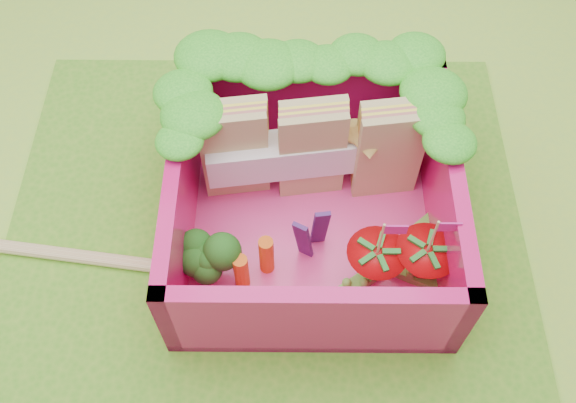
% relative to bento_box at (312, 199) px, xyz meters
% --- Properties ---
extents(ground, '(14.00, 14.00, 0.00)m').
position_rel_bento_box_xyz_m(ground, '(-0.23, -0.13, -0.31)').
color(ground, '#B3DE3E').
rests_on(ground, ground).
extents(placemat, '(2.60, 2.60, 0.03)m').
position_rel_bento_box_xyz_m(placemat, '(-0.23, -0.13, -0.29)').
color(placemat, '#56A325').
rests_on(placemat, ground).
extents(bento_floor, '(1.30, 1.30, 0.05)m').
position_rel_bento_box_xyz_m(bento_floor, '(0.00, -0.00, -0.25)').
color(bento_floor, '#EE3C8C').
rests_on(bento_floor, placemat).
extents(bento_box, '(1.30, 1.30, 0.55)m').
position_rel_bento_box_xyz_m(bento_box, '(0.00, 0.00, 0.00)').
color(bento_box, '#E31368').
rests_on(bento_box, placemat).
extents(lettuce_ruffle, '(1.43, 0.76, 0.11)m').
position_rel_bento_box_xyz_m(lettuce_ruffle, '(0.00, 0.46, 0.33)').
color(lettuce_ruffle, '#219C1C').
rests_on(lettuce_ruffle, bento_box).
extents(sandwich_stack, '(1.08, 0.31, 0.57)m').
position_rel_bento_box_xyz_m(sandwich_stack, '(0.01, 0.25, 0.05)').
color(sandwich_stack, tan).
rests_on(sandwich_stack, bento_floor).
extents(broccoli, '(0.31, 0.31, 0.24)m').
position_rel_bento_box_xyz_m(broccoli, '(-0.49, -0.26, -0.06)').
color(broccoli, '#689146').
rests_on(broccoli, bento_floor).
extents(carrot_sticks, '(0.18, 0.15, 0.25)m').
position_rel_bento_box_xyz_m(carrot_sticks, '(-0.27, -0.29, -0.10)').
color(carrot_sticks, '#D95612').
rests_on(carrot_sticks, bento_floor).
extents(purple_wedges, '(0.15, 0.11, 0.38)m').
position_rel_bento_box_xyz_m(purple_wedges, '(-0.00, -0.17, -0.04)').
color(purple_wedges, '#3A1752').
rests_on(purple_wedges, bento_floor).
extents(strawberry_left, '(0.27, 0.27, 0.51)m').
position_rel_bento_box_xyz_m(strawberry_left, '(0.28, -0.31, -0.08)').
color(strawberry_left, red).
rests_on(strawberry_left, bento_floor).
extents(strawberry_right, '(0.28, 0.28, 0.52)m').
position_rel_bento_box_xyz_m(strawberry_right, '(0.50, -0.30, -0.08)').
color(strawberry_right, red).
rests_on(strawberry_right, bento_floor).
extents(snap_peas, '(0.61, 0.53, 0.05)m').
position_rel_bento_box_xyz_m(snap_peas, '(0.40, -0.25, -0.20)').
color(snap_peas, '#56BA3A').
rests_on(snap_peas, bento_floor).
extents(chopsticks, '(2.50, 0.39, 0.05)m').
position_rel_bento_box_xyz_m(chopsticks, '(-1.18, -0.17, -0.25)').
color(chopsticks, tan).
rests_on(chopsticks, placemat).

